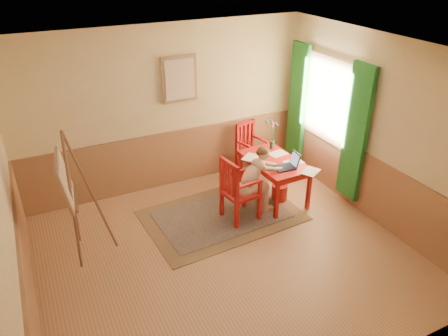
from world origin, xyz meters
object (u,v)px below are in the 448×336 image
table (274,165)px  easel (69,185)px  chair_left (238,190)px  figure (255,179)px  chair_back (250,149)px  laptop (288,165)px

table → easel: size_ratio=0.66×
chair_left → figure: bearing=5.1°
chair_back → figure: bearing=-116.5°
chair_back → easel: 3.48m
table → figure: 0.59m
table → laptop: size_ratio=3.04×
chair_left → figure: size_ratio=0.93×
table → chair_back: bearing=85.1°
chair_back → figure: (-0.60, -1.21, 0.13)m
table → figure: (-0.52, -0.27, -0.00)m
chair_back → laptop: chair_back is taller
chair_back → laptop: 1.29m
table → chair_left: bearing=-160.3°
figure → table: bearing=27.3°
laptop → easel: 3.27m
chair_back → easel: (-3.27, -1.02, 0.61)m
table → easel: easel is taller
chair_left → easel: easel is taller
laptop → table: bearing=98.2°
chair_left → chair_back: 1.54m
table → laptop: (0.05, -0.31, 0.14)m
easel → chair_left: bearing=-5.4°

